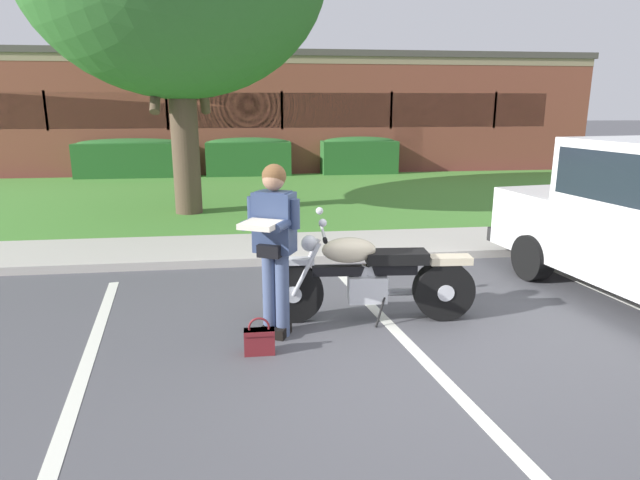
{
  "coord_description": "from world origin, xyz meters",
  "views": [
    {
      "loc": [
        -1.35,
        -4.51,
        2.24
      ],
      "look_at": [
        -0.64,
        0.94,
        0.85
      ],
      "focal_mm": 30.11,
      "sensor_mm": 36.0,
      "label": 1
    }
  ],
  "objects_px": {
    "rider_person": "(274,237)",
    "hedge_center_left": "(249,156)",
    "handbag": "(259,339)",
    "brick_building": "(274,111)",
    "motorcycle": "(378,277)",
    "hedge_center_right": "(359,155)",
    "hedge_left": "(133,158)"
  },
  "relations": [
    {
      "from": "rider_person",
      "to": "brick_building",
      "type": "height_order",
      "value": "brick_building"
    },
    {
      "from": "motorcycle",
      "to": "handbag",
      "type": "xyz_separation_m",
      "value": [
        -1.26,
        -0.66,
        -0.34
      ]
    },
    {
      "from": "motorcycle",
      "to": "hedge_center_left",
      "type": "relative_size",
      "value": 0.85
    },
    {
      "from": "motorcycle",
      "to": "hedge_center_left",
      "type": "xyz_separation_m",
      "value": [
        -1.33,
        12.06,
        0.17
      ]
    },
    {
      "from": "rider_person",
      "to": "hedge_center_left",
      "type": "distance_m",
      "value": 12.33
    },
    {
      "from": "hedge_center_right",
      "to": "brick_building",
      "type": "relative_size",
      "value": 0.11
    },
    {
      "from": "rider_person",
      "to": "hedge_left",
      "type": "distance_m",
      "value": 12.9
    },
    {
      "from": "hedge_center_right",
      "to": "brick_building",
      "type": "bearing_deg",
      "value": 112.18
    },
    {
      "from": "motorcycle",
      "to": "hedge_center_right",
      "type": "distance_m",
      "value": 12.27
    },
    {
      "from": "handbag",
      "to": "hedge_center_left",
      "type": "bearing_deg",
      "value": 90.34
    },
    {
      "from": "motorcycle",
      "to": "brick_building",
      "type": "height_order",
      "value": "brick_building"
    },
    {
      "from": "rider_person",
      "to": "hedge_center_left",
      "type": "relative_size",
      "value": 0.65
    },
    {
      "from": "handbag",
      "to": "hedge_center_right",
      "type": "bearing_deg",
      "value": 74.65
    },
    {
      "from": "motorcycle",
      "to": "hedge_center_left",
      "type": "height_order",
      "value": "hedge_center_left"
    },
    {
      "from": "rider_person",
      "to": "handbag",
      "type": "distance_m",
      "value": 0.96
    },
    {
      "from": "handbag",
      "to": "brick_building",
      "type": "distance_m",
      "value": 18.86
    },
    {
      "from": "motorcycle",
      "to": "handbag",
      "type": "height_order",
      "value": "motorcycle"
    },
    {
      "from": "brick_building",
      "to": "hedge_center_left",
      "type": "bearing_deg",
      "value": -100.43
    },
    {
      "from": "motorcycle",
      "to": "hedge_center_right",
      "type": "relative_size",
      "value": 0.92
    },
    {
      "from": "motorcycle",
      "to": "brick_building",
      "type": "relative_size",
      "value": 0.1
    },
    {
      "from": "handbag",
      "to": "brick_building",
      "type": "xyz_separation_m",
      "value": [
        1.03,
        18.74,
        1.83
      ]
    },
    {
      "from": "hedge_center_left",
      "to": "hedge_center_right",
      "type": "bearing_deg",
      "value": -0.0
    },
    {
      "from": "motorcycle",
      "to": "rider_person",
      "type": "distance_m",
      "value": 1.24
    },
    {
      "from": "handbag",
      "to": "hedge_center_right",
      "type": "xyz_separation_m",
      "value": [
        3.49,
        12.72,
        0.51
      ]
    },
    {
      "from": "hedge_center_left",
      "to": "brick_building",
      "type": "bearing_deg",
      "value": 79.57
    },
    {
      "from": "handbag",
      "to": "brick_building",
      "type": "relative_size",
      "value": 0.02
    },
    {
      "from": "rider_person",
      "to": "hedge_left",
      "type": "bearing_deg",
      "value": 107.18
    },
    {
      "from": "rider_person",
      "to": "hedge_center_right",
      "type": "distance_m",
      "value": 12.76
    },
    {
      "from": "hedge_center_right",
      "to": "brick_building",
      "type": "distance_m",
      "value": 6.64
    },
    {
      "from": "motorcycle",
      "to": "hedge_center_left",
      "type": "distance_m",
      "value": 12.13
    },
    {
      "from": "handbag",
      "to": "hedge_left",
      "type": "xyz_separation_m",
      "value": [
        -3.64,
        12.72,
        0.51
      ]
    },
    {
      "from": "handbag",
      "to": "hedge_left",
      "type": "distance_m",
      "value": 13.24
    }
  ]
}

